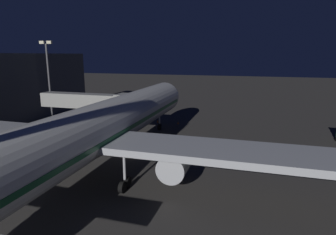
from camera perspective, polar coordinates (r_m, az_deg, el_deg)
name	(u,v)px	position (r m, az deg, el deg)	size (l,w,h in m)	color
ground_plane	(131,152)	(42.23, -7.36, -6.87)	(320.00, 320.00, 0.00)	#383533
airliner_at_gate	(97,129)	(32.93, -13.92, -2.34)	(54.26, 57.32, 20.05)	silver
jet_bridge	(96,101)	(52.16, -14.23, 3.11)	(18.29, 3.40, 7.33)	#9E9E99
apron_floodlight_mast	(49,74)	(66.65, -22.71, 7.93)	(2.90, 0.50, 16.69)	#59595E
traffic_cone_nose_port	(178,123)	(58.58, 2.02, -1.02)	(0.36, 0.36, 0.55)	orange
traffic_cone_nose_starboard	(158,121)	(59.79, -2.07, -0.74)	(0.36, 0.36, 0.55)	orange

